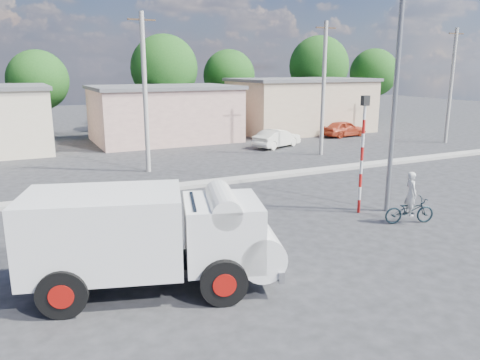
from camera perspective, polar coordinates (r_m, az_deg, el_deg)
name	(u,v)px	position (r m, az deg, el deg)	size (l,w,h in m)	color
ground_plane	(311,238)	(15.26, 8.60, -7.05)	(120.00, 120.00, 0.00)	#252527
median	(213,182)	(21.98, -3.28, -0.28)	(40.00, 0.80, 0.16)	#99968E
truck	(154,236)	(11.54, -10.44, -6.69)	(6.42, 3.86, 2.50)	black
bicycle	(409,210)	(17.41, 19.95, -3.51)	(0.62, 1.77, 0.93)	black
cyclist	(410,202)	(17.33, 20.03, -2.53)	(0.56, 0.37, 1.55)	silver
car_cream	(277,138)	(32.13, 4.54, 5.10)	(1.31, 3.76, 1.24)	white
car_red	(344,129)	(37.94, 12.60, 6.13)	(1.49, 3.70, 1.26)	#B63A1E
traffic_pole	(363,145)	(17.67, 14.72, 4.20)	(0.28, 0.18, 4.36)	red
streetlight	(393,78)	(17.87, 18.16, 11.72)	(2.34, 0.22, 9.00)	slate
building_row	(152,112)	(35.10, -10.67, 8.12)	(37.80, 7.30, 4.44)	beige
tree_row	(200,72)	(43.17, -4.92, 13.03)	(51.24, 7.43, 8.42)	#38281E
utility_poles	(238,91)	(26.35, -0.22, 10.82)	(35.40, 0.24, 8.00)	#99968E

